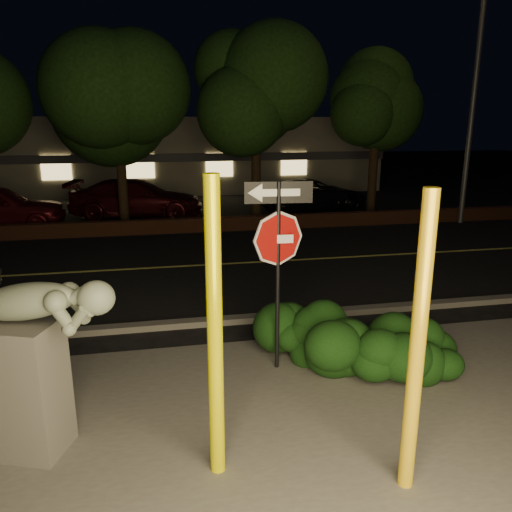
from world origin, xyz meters
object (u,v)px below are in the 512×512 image
Objects in this scene: streetlight at (472,61)px; parked_car_dark at (312,195)px; signpost at (278,239)px; yellow_pole_left at (215,334)px; parked_car_darkred at (137,198)px; sculpture at (30,348)px; yellow_pole_right at (417,349)px.

parked_car_dark is (-4.55, 3.80, -5.19)m from streetlight.
yellow_pole_left is at bearing -114.34° from signpost.
yellow_pole_left is at bearing -167.49° from parked_car_darkred.
parked_car_dark is (7.50, 0.22, -0.09)m from parked_car_darkred.
parked_car_darkred is (-12.05, 3.59, -5.10)m from streetlight.
yellow_pole_left is at bearing 150.37° from parked_car_dark.
parked_car_darkred is (0.68, 15.13, -0.57)m from sculpture.
yellow_pole_right is at bearing -71.17° from signpost.
sculpture is 0.22× the size of streetlight.
yellow_pole_left is 0.34× the size of streetlight.
yellow_pole_right is at bearing -18.01° from yellow_pole_left.
yellow_pole_left is 1.03× the size of yellow_pole_right.
signpost is 0.56× the size of parked_car_darkred.
yellow_pole_right is 2.98m from signpost.
sculpture is at bearing -174.79° from parked_car_darkred.
parked_car_darkred is at bearing 107.91° from sculpture.
sculpture reaches higher than parked_car_darkred.
yellow_pole_left is 1.12× the size of signpost.
signpost is at bearing 45.09° from sculpture.
signpost is at bearing 61.20° from yellow_pole_left.
yellow_pole_left is at bearing 0.05° from sculpture.
parked_car_darkred is 1.09× the size of parked_car_dark.
parked_car_dark is (4.97, 13.88, -1.43)m from signpost.
yellow_pole_right is 1.48× the size of sculpture.
yellow_pole_left reaches higher than parked_car_dark.
sculpture is 17.77m from streetlight.
yellow_pole_left reaches higher than sculpture.
yellow_pole_left reaches higher than yellow_pole_right.
parked_car_dark is (4.24, 16.72, -0.93)m from yellow_pole_right.
streetlight is at bearing -138.49° from parked_car_dark.
signpost is at bearing -161.73° from parked_car_darkred.
parked_car_darkred is (-3.25, 16.50, -0.84)m from yellow_pole_right.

